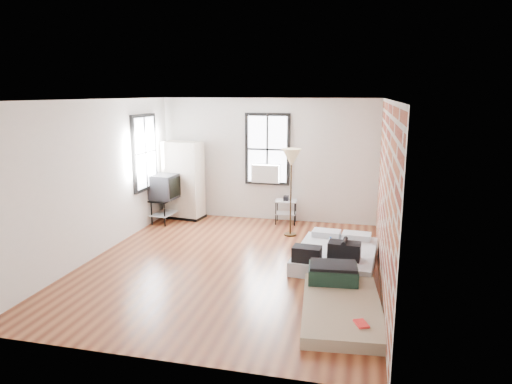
% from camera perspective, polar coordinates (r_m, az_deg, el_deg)
% --- Properties ---
extents(ground, '(6.00, 6.00, 0.00)m').
position_cam_1_polar(ground, '(8.03, -3.05, -8.95)').
color(ground, '#5A2817').
rests_on(ground, ground).
extents(room_shell, '(5.02, 6.02, 2.80)m').
position_cam_1_polar(room_shell, '(7.86, -0.82, 3.73)').
color(room_shell, silver).
rests_on(room_shell, ground).
extents(mattress_main, '(1.45, 1.88, 0.58)m').
position_cam_1_polar(mattress_main, '(8.13, 9.89, -7.65)').
color(mattress_main, silver).
rests_on(mattress_main, ground).
extents(mattress_bare, '(1.21, 2.05, 0.42)m').
position_cam_1_polar(mattress_bare, '(6.55, 10.39, -13.02)').
color(mattress_bare, tan).
rests_on(mattress_bare, ground).
extents(wardrobe, '(0.98, 0.64, 1.81)m').
position_cam_1_polar(wardrobe, '(10.82, -9.03, 1.44)').
color(wardrobe, black).
rests_on(wardrobe, ground).
extents(side_table, '(0.51, 0.42, 0.63)m').
position_cam_1_polar(side_table, '(10.33, 3.76, -1.65)').
color(side_table, black).
rests_on(side_table, ground).
extents(floor_lamp, '(0.39, 0.39, 1.81)m').
position_cam_1_polar(floor_lamp, '(9.24, 4.44, 3.84)').
color(floor_lamp, '#302210').
rests_on(floor_lamp, ground).
extents(tv_stand, '(0.61, 0.82, 1.11)m').
position_cam_1_polar(tv_stand, '(10.53, -11.34, 0.49)').
color(tv_stand, black).
rests_on(tv_stand, ground).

